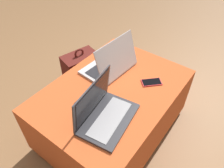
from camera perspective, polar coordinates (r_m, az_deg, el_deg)
name	(u,v)px	position (r m, az deg, el deg)	size (l,w,h in m)	color
ground_plane	(112,129)	(1.79, 0.12, -11.74)	(14.00, 14.00, 0.00)	olive
ottoman	(113,111)	(1.61, 0.13, -7.04)	(1.02, 0.74, 0.45)	maroon
laptop_near	(103,112)	(1.24, -2.26, -7.32)	(0.39, 0.29, 0.25)	#333338
laptop_far	(111,64)	(1.55, -0.29, 5.19)	(0.38, 0.28, 0.26)	silver
cell_phone	(152,82)	(1.51, 10.29, 0.48)	(0.14, 0.14, 0.01)	red
backpack	(81,75)	(1.96, -8.07, 2.46)	(0.32, 0.28, 0.48)	#5B1E19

